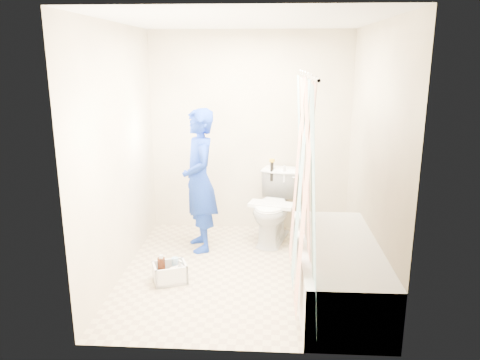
# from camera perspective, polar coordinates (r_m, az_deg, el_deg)

# --- Properties ---
(floor) EXTENTS (2.60, 2.60, 0.00)m
(floor) POSITION_cam_1_polar(r_m,az_deg,el_deg) (4.78, 0.51, -11.15)
(floor) COLOR tan
(floor) RESTS_ON ground
(ceiling) EXTENTS (2.40, 2.60, 0.02)m
(ceiling) POSITION_cam_1_polar(r_m,az_deg,el_deg) (4.31, 0.59, 18.91)
(ceiling) COLOR white
(ceiling) RESTS_ON wall_back
(wall_back) EXTENTS (2.40, 0.02, 2.40)m
(wall_back) POSITION_cam_1_polar(r_m,az_deg,el_deg) (5.67, 1.22, 5.74)
(wall_back) COLOR beige
(wall_back) RESTS_ON ground
(wall_front) EXTENTS (2.40, 0.02, 2.40)m
(wall_front) POSITION_cam_1_polar(r_m,az_deg,el_deg) (3.13, -0.66, -1.74)
(wall_front) COLOR beige
(wall_front) RESTS_ON ground
(wall_left) EXTENTS (0.02, 2.60, 2.40)m
(wall_left) POSITION_cam_1_polar(r_m,az_deg,el_deg) (4.61, -14.56, 3.17)
(wall_left) COLOR beige
(wall_left) RESTS_ON ground
(wall_right) EXTENTS (0.02, 2.60, 2.40)m
(wall_right) POSITION_cam_1_polar(r_m,az_deg,el_deg) (4.49, 16.04, 2.78)
(wall_right) COLOR beige
(wall_right) RESTS_ON ground
(bathtub) EXTENTS (0.70, 1.75, 0.50)m
(bathtub) POSITION_cam_1_polar(r_m,az_deg,el_deg) (4.32, 11.74, -10.49)
(bathtub) COLOR white
(bathtub) RESTS_ON ground
(curtain_rod) EXTENTS (0.02, 1.90, 0.02)m
(curtain_rod) POSITION_cam_1_polar(r_m,az_deg,el_deg) (3.88, 8.12, 12.58)
(curtain_rod) COLOR silver
(curtain_rod) RESTS_ON wall_back
(shower_curtain) EXTENTS (0.06, 1.75, 1.80)m
(shower_curtain) POSITION_cam_1_polar(r_m,az_deg,el_deg) (4.02, 7.65, -0.77)
(shower_curtain) COLOR white
(shower_curtain) RESTS_ON curtain_rod
(toilet) EXTENTS (0.64, 0.88, 0.81)m
(toilet) POSITION_cam_1_polar(r_m,az_deg,el_deg) (5.43, 4.16, -3.34)
(toilet) COLOR white
(toilet) RESTS_ON ground
(tank_lid) EXTENTS (0.54, 0.33, 0.04)m
(tank_lid) POSITION_cam_1_polar(r_m,az_deg,el_deg) (5.28, 3.84, -3.03)
(tank_lid) COLOR white
(tank_lid) RESTS_ON toilet
(tank_internals) EXTENTS (0.19, 0.09, 0.27)m
(tank_internals) POSITION_cam_1_polar(r_m,az_deg,el_deg) (5.53, 4.31, 1.26)
(tank_internals) COLOR black
(tank_internals) RESTS_ON toilet
(plumber) EXTENTS (0.55, 0.67, 1.57)m
(plumber) POSITION_cam_1_polar(r_m,az_deg,el_deg) (5.11, -4.96, -0.09)
(plumber) COLOR #102BA9
(plumber) RESTS_ON ground
(cleaning_caddy) EXTENTS (0.38, 0.34, 0.24)m
(cleaning_caddy) POSITION_cam_1_polar(r_m,az_deg,el_deg) (4.61, -8.42, -11.17)
(cleaning_caddy) COLOR silver
(cleaning_caddy) RESTS_ON ground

